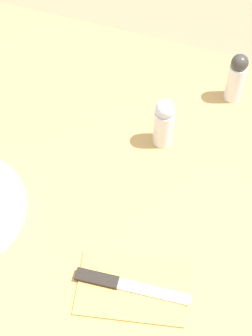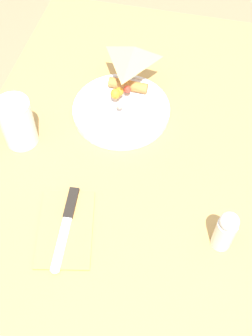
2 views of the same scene
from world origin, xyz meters
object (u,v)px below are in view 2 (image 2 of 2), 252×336
Objects in this scene: milk_glass at (18,124)px; salt_shaker at (226,230)px; butter_knife at (66,224)px; dining_table at (160,175)px; plate_pizza at (122,107)px; napkin_folded at (66,229)px.

milk_glass reaches higher than salt_shaker.
butter_knife is at bearing 41.70° from milk_glass.
plate_pizza reaches higher than dining_table.
dining_table is at bearing 142.01° from butter_knife.
salt_shaker is at bearing 97.70° from napkin_folded.
dining_table is 0.19m from plate_pizza.
plate_pizza is 1.22× the size of napkin_folded.
napkin_folded is (0.32, -0.03, -0.01)m from plate_pizza.
salt_shaker is at bearing 35.80° from dining_table.
butter_knife is 0.30m from salt_shaker.
plate_pizza is at bearing 168.36° from butter_knife.
dining_table is 0.30m from butter_knife.
dining_table is at bearing 55.27° from plate_pizza.
dining_table is at bearing -144.20° from salt_shaker.
plate_pizza is 0.24m from milk_glass.
salt_shaker is (0.28, 0.26, 0.04)m from plate_pizza.
salt_shaker is (0.15, 0.45, 0.00)m from milk_glass.
salt_shaker is at bearing 90.77° from butter_knife.
butter_knife is (0.23, -0.15, 0.12)m from dining_table.
salt_shaker reaches higher than plate_pizza.
milk_glass is 0.25m from napkin_folded.
plate_pizza reaches higher than napkin_folded.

